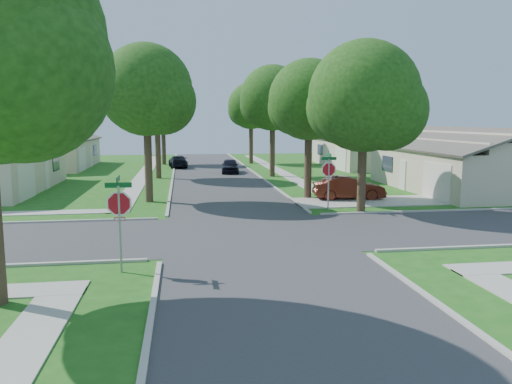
{
  "coord_description": "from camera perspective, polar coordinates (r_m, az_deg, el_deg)",
  "views": [
    {
      "loc": [
        -2.77,
        -20.08,
        4.65
      ],
      "look_at": [
        0.35,
        0.96,
        1.6
      ],
      "focal_mm": 35.0,
      "sensor_mm": 36.0,
      "label": 1
    }
  ],
  "objects": [
    {
      "name": "house_ne_near",
      "position": [
        36.43,
        22.63,
        2.6
      ],
      "size": [
        8.42,
        13.6,
        4.23
      ],
      "color": "beige",
      "rests_on": "ground"
    },
    {
      "name": "tree_w_far",
      "position": [
        54.12,
        -10.55,
        8.93
      ],
      "size": [
        4.76,
        4.6,
        8.04
      ],
      "color": "#38281C",
      "rests_on": "ground"
    },
    {
      "name": "tree_ne_corner",
      "position": [
        25.96,
        12.36,
        10.06
      ],
      "size": [
        5.8,
        5.6,
        8.66
      ],
      "color": "#38281C",
      "rests_on": "ground"
    },
    {
      "name": "car_curb_west",
      "position": [
        50.5,
        -8.91,
        3.47
      ],
      "size": [
        2.07,
        4.29,
        1.2
      ],
      "primitive_type": "imported",
      "rotation": [
        0.0,
        0.0,
        3.24
      ],
      "color": "black",
      "rests_on": "ground"
    },
    {
      "name": "ground",
      "position": [
        20.79,
        -0.56,
        -4.76
      ],
      "size": [
        100.0,
        100.0,
        0.0
      ],
      "primitive_type": "plane",
      "color": "#205717",
      "rests_on": "ground"
    },
    {
      "name": "car_curb_east",
      "position": [
        44.71,
        -2.98,
        3.01
      ],
      "size": [
        1.83,
        3.87,
        1.28
      ],
      "primitive_type": "imported",
      "rotation": [
        0.0,
        0.0,
        -0.09
      ],
      "color": "black",
      "rests_on": "ground"
    },
    {
      "name": "road_ns",
      "position": [
        20.79,
        -0.56,
        -4.75
      ],
      "size": [
        7.0,
        100.0,
        0.02
      ],
      "primitive_type": "cube",
      "color": "#333335",
      "rests_on": "ground"
    },
    {
      "name": "stop_sign_sw",
      "position": [
        15.72,
        -15.37,
        -1.73
      ],
      "size": [
        1.05,
        0.8,
        2.98
      ],
      "color": "gray",
      "rests_on": "ground"
    },
    {
      "name": "tree_w_mid",
      "position": [
        41.17,
        -11.22,
        10.57
      ],
      "size": [
        5.8,
        5.6,
        9.56
      ],
      "color": "#38281C",
      "rests_on": "ground"
    },
    {
      "name": "car_driveway",
      "position": [
        30.12,
        10.56,
        0.47
      ],
      "size": [
        4.29,
        1.82,
        1.38
      ],
      "primitive_type": "imported",
      "rotation": [
        0.0,
        0.0,
        1.48
      ],
      "color": "#4D190F",
      "rests_on": "ground"
    },
    {
      "name": "house_ne_far",
      "position": [
        52.63,
        12.51,
        4.55
      ],
      "size": [
        8.42,
        13.6,
        4.23
      ],
      "color": "beige",
      "rests_on": "ground"
    },
    {
      "name": "tree_e_far",
      "position": [
        54.62,
        -0.52,
        9.55
      ],
      "size": [
        5.17,
        5.0,
        8.72
      ],
      "color": "#38281C",
      "rests_on": "ground"
    },
    {
      "name": "sidewalk_nw",
      "position": [
        46.43,
        -12.51,
        2.24
      ],
      "size": [
        1.2,
        40.0,
        0.04
      ],
      "primitive_type": "cube",
      "color": "#9E9B91",
      "rests_on": "ground"
    },
    {
      "name": "tree_e_near",
      "position": [
        30.06,
        6.16,
        10.01
      ],
      "size": [
        4.97,
        4.8,
        8.28
      ],
      "color": "#38281C",
      "rests_on": "ground"
    },
    {
      "name": "driveway",
      "position": [
        29.56,
        12.85,
        -1.05
      ],
      "size": [
        8.8,
        3.6,
        0.05
      ],
      "primitive_type": "cube",
      "color": "#9E9B91",
      "rests_on": "ground"
    },
    {
      "name": "tree_e_mid",
      "position": [
        41.8,
        1.98,
        10.35
      ],
      "size": [
        5.59,
        5.4,
        9.21
      ],
      "color": "#38281C",
      "rests_on": "ground"
    },
    {
      "name": "stop_sign_ne",
      "position": [
        26.01,
        8.31,
        2.3
      ],
      "size": [
        1.05,
        0.8,
        2.98
      ],
      "color": "gray",
      "rests_on": "ground"
    },
    {
      "name": "sidewalk_ne",
      "position": [
        47.15,
        2.46,
        2.52
      ],
      "size": [
        1.2,
        40.0,
        0.04
      ],
      "primitive_type": "cube",
      "color": "#9E9B91",
      "rests_on": "ground"
    },
    {
      "name": "tree_w_near",
      "position": [
        29.18,
        -12.33,
        10.86
      ],
      "size": [
        5.38,
        5.2,
        8.97
      ],
      "color": "#38281C",
      "rests_on": "ground"
    },
    {
      "name": "house_nw_far",
      "position": [
        53.82,
        -22.7,
        4.19
      ],
      "size": [
        8.42,
        13.6,
        4.23
      ],
      "color": "beige",
      "rests_on": "ground"
    }
  ]
}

